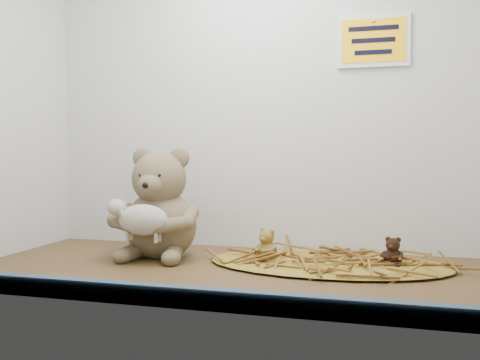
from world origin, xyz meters
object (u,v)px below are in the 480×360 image
(toy_lamb, at_px, (143,220))
(mini_teddy_brown, at_px, (393,250))
(mini_teddy_tan, at_px, (267,243))
(main_teddy, at_px, (160,202))

(toy_lamb, bearing_deg, mini_teddy_brown, 11.07)
(mini_teddy_tan, bearing_deg, toy_lamb, -135.55)
(mini_teddy_tan, bearing_deg, main_teddy, -155.28)
(toy_lamb, relative_size, mini_teddy_brown, 2.47)
(toy_lamb, distance_m, mini_teddy_tan, 0.30)
(toy_lamb, xyz_separation_m, mini_teddy_brown, (0.57, 0.11, -0.06))
(main_teddy, distance_m, mini_teddy_brown, 0.57)
(main_teddy, relative_size, toy_lamb, 1.74)
(main_teddy, bearing_deg, mini_teddy_tan, -1.71)
(mini_teddy_tan, height_order, mini_teddy_brown, mini_teddy_tan)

